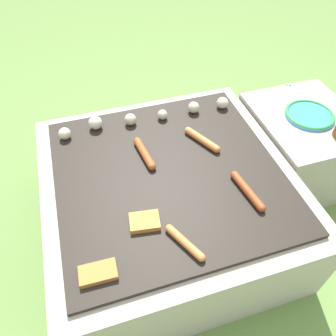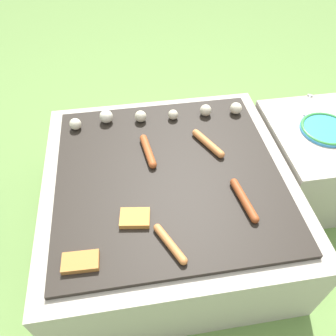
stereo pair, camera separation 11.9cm
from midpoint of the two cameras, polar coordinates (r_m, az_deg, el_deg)
name	(u,v)px [view 2 (the right image)]	position (r m, az deg, el deg)	size (l,w,h in m)	color
ground_plane	(168,226)	(1.50, 2.30, -10.27)	(14.00, 14.00, 0.00)	#608442
grill	(168,202)	(1.35, 2.53, -6.10)	(0.92, 0.92, 0.37)	#B2AA9E
side_ledge	(311,161)	(1.65, 25.60, 0.95)	(0.43, 0.49, 0.37)	#B2AA9E
sausage_mid_left	(148,151)	(1.25, -0.82, 2.85)	(0.05, 0.18, 0.03)	#A34C23
sausage_mid_right	(244,200)	(1.14, 16.03, -5.53)	(0.05, 0.19, 0.03)	#93421E
sausage_back_right	(208,143)	(1.30, 9.58, 4.14)	(0.10, 0.17, 0.03)	#C6753D
sausage_front_center	(170,244)	(1.01, 3.78, -13.23)	(0.09, 0.15, 0.03)	#C6753D
bread_slice_center	(81,262)	(1.01, -11.64, -15.93)	(0.11, 0.07, 0.02)	#B27033
bread_slice_left	(135,218)	(1.06, -2.59, -8.88)	(0.10, 0.08, 0.02)	#D18438
mushroom_row	(155,115)	(1.40, 0.12, 9.13)	(0.74, 0.08, 0.06)	beige
plate_colorful	(326,129)	(1.54, 27.90, 5.91)	(0.21, 0.21, 0.02)	#338CCC
fork_utensil	(308,103)	(1.66, 25.10, 10.05)	(0.11, 0.15, 0.01)	silver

